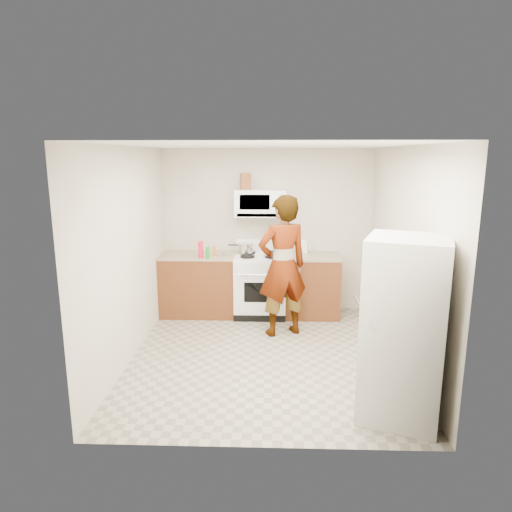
{
  "coord_description": "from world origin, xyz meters",
  "views": [
    {
      "loc": [
        0.07,
        -5.18,
        2.39
      ],
      "look_at": [
        -0.13,
        0.55,
        1.12
      ],
      "focal_mm": 32.0,
      "sensor_mm": 36.0,
      "label": 1
    }
  ],
  "objects_px": {
    "kettle": "(303,247)",
    "saucepan": "(246,248)",
    "gas_range": "(260,284)",
    "person": "(283,266)",
    "microwave": "(260,203)",
    "fridge": "(403,329)"
  },
  "relations": [
    {
      "from": "gas_range",
      "to": "person",
      "type": "height_order",
      "value": "person"
    },
    {
      "from": "microwave",
      "to": "person",
      "type": "xyz_separation_m",
      "value": [
        0.32,
        -0.89,
        -0.75
      ]
    },
    {
      "from": "kettle",
      "to": "saucepan",
      "type": "bearing_deg",
      "value": -165.64
    },
    {
      "from": "gas_range",
      "to": "saucepan",
      "type": "xyz_separation_m",
      "value": [
        -0.22,
        0.11,
        0.53
      ]
    },
    {
      "from": "gas_range",
      "to": "person",
      "type": "relative_size",
      "value": 0.59
    },
    {
      "from": "kettle",
      "to": "saucepan",
      "type": "height_order",
      "value": "kettle"
    },
    {
      "from": "gas_range",
      "to": "kettle",
      "type": "relative_size",
      "value": 6.5
    },
    {
      "from": "person",
      "to": "saucepan",
      "type": "relative_size",
      "value": 7.88
    },
    {
      "from": "microwave",
      "to": "person",
      "type": "distance_m",
      "value": 1.21
    },
    {
      "from": "microwave",
      "to": "saucepan",
      "type": "bearing_deg",
      "value": -176.34
    },
    {
      "from": "person",
      "to": "fridge",
      "type": "xyz_separation_m",
      "value": [
        1.05,
        -1.96,
        -0.1
      ]
    },
    {
      "from": "gas_range",
      "to": "saucepan",
      "type": "bearing_deg",
      "value": 153.05
    },
    {
      "from": "saucepan",
      "to": "person",
      "type": "bearing_deg",
      "value": -58.29
    },
    {
      "from": "kettle",
      "to": "saucepan",
      "type": "distance_m",
      "value": 0.89
    },
    {
      "from": "microwave",
      "to": "fridge",
      "type": "height_order",
      "value": "microwave"
    },
    {
      "from": "microwave",
      "to": "person",
      "type": "bearing_deg",
      "value": -70.32
    },
    {
      "from": "gas_range",
      "to": "microwave",
      "type": "height_order",
      "value": "microwave"
    },
    {
      "from": "saucepan",
      "to": "fridge",
      "type": "bearing_deg",
      "value": -60.7
    },
    {
      "from": "kettle",
      "to": "saucepan",
      "type": "relative_size",
      "value": 0.72
    },
    {
      "from": "kettle",
      "to": "fridge",
      "type": "bearing_deg",
      "value": -68.27
    },
    {
      "from": "kettle",
      "to": "microwave",
      "type": "bearing_deg",
      "value": -164.76
    },
    {
      "from": "person",
      "to": "kettle",
      "type": "xyz_separation_m",
      "value": [
        0.34,
        0.97,
        0.07
      ]
    }
  ]
}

